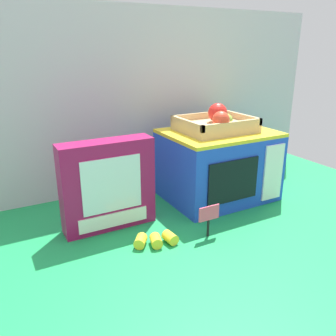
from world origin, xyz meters
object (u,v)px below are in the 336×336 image
food_groups_crate (216,123)px  cookie_set_box (108,185)px  toy_microwave (218,165)px  price_sign (209,216)px  loose_toy_banana (156,240)px

food_groups_crate → cookie_set_box: bearing=-174.9°
toy_microwave → price_sign: toy_microwave is taller
toy_microwave → food_groups_crate: size_ratio=1.52×
toy_microwave → price_sign: bearing=-130.6°
food_groups_crate → toy_microwave: bearing=-25.2°
toy_microwave → food_groups_crate: 0.16m
price_sign → cookie_set_box: bearing=139.5°
cookie_set_box → loose_toy_banana: (0.08, -0.17, -0.12)m
price_sign → loose_toy_banana: size_ratio=0.78×
loose_toy_banana → cookie_set_box: bearing=114.3°
food_groups_crate → loose_toy_banana: size_ratio=1.98×
food_groups_crate → price_sign: (-0.19, -0.24, -0.22)m
food_groups_crate → price_sign: size_ratio=2.54×
toy_microwave → loose_toy_banana: size_ratio=3.02×
food_groups_crate → loose_toy_banana: 0.49m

